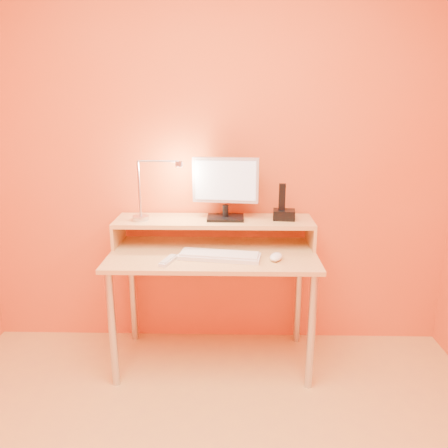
{
  "coord_description": "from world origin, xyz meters",
  "views": [
    {
      "loc": [
        0.12,
        -1.23,
        1.57
      ],
      "look_at": [
        0.07,
        1.13,
        0.91
      ],
      "focal_mm": 35.05,
      "sensor_mm": 36.0,
      "label": 1
    }
  ],
  "objects_px": {
    "monitor_panel": "(226,180)",
    "remote_control": "(168,261)",
    "phone_dock": "(284,215)",
    "keyboard": "(219,256)",
    "lamp_base": "(141,218)",
    "mouse": "(276,257)"
  },
  "relations": [
    {
      "from": "monitor_panel",
      "to": "remote_control",
      "type": "xyz_separation_m",
      "value": [
        -0.31,
        -0.33,
        -0.39
      ]
    },
    {
      "from": "monitor_panel",
      "to": "mouse",
      "type": "height_order",
      "value": "monitor_panel"
    },
    {
      "from": "phone_dock",
      "to": "keyboard",
      "type": "distance_m",
      "value": 0.49
    },
    {
      "from": "phone_dock",
      "to": "mouse",
      "type": "height_order",
      "value": "phone_dock"
    },
    {
      "from": "monitor_panel",
      "to": "phone_dock",
      "type": "distance_m",
      "value": 0.41
    },
    {
      "from": "lamp_base",
      "to": "mouse",
      "type": "height_order",
      "value": "lamp_base"
    },
    {
      "from": "keyboard",
      "to": "lamp_base",
      "type": "bearing_deg",
      "value": 164.16
    },
    {
      "from": "monitor_panel",
      "to": "keyboard",
      "type": "bearing_deg",
      "value": -90.17
    },
    {
      "from": "phone_dock",
      "to": "keyboard",
      "type": "height_order",
      "value": "phone_dock"
    },
    {
      "from": "keyboard",
      "to": "remote_control",
      "type": "xyz_separation_m",
      "value": [
        -0.28,
        -0.07,
        -0.0
      ]
    },
    {
      "from": "remote_control",
      "to": "phone_dock",
      "type": "bearing_deg",
      "value": 42.97
    },
    {
      "from": "monitor_panel",
      "to": "keyboard",
      "type": "relative_size",
      "value": 0.87
    },
    {
      "from": "keyboard",
      "to": "phone_dock",
      "type": "bearing_deg",
      "value": 42.42
    },
    {
      "from": "phone_dock",
      "to": "monitor_panel",
      "type": "bearing_deg",
      "value": -175.93
    },
    {
      "from": "lamp_base",
      "to": "mouse",
      "type": "distance_m",
      "value": 0.85
    },
    {
      "from": "monitor_panel",
      "to": "phone_dock",
      "type": "bearing_deg",
      "value": 4.47
    },
    {
      "from": "mouse",
      "to": "remote_control",
      "type": "relative_size",
      "value": 0.7
    },
    {
      "from": "monitor_panel",
      "to": "keyboard",
      "type": "distance_m",
      "value": 0.47
    },
    {
      "from": "monitor_panel",
      "to": "remote_control",
      "type": "height_order",
      "value": "monitor_panel"
    },
    {
      "from": "lamp_base",
      "to": "mouse",
      "type": "xyz_separation_m",
      "value": [
        0.8,
        -0.25,
        -0.15
      ]
    },
    {
      "from": "monitor_panel",
      "to": "remote_control",
      "type": "distance_m",
      "value": 0.6
    },
    {
      "from": "monitor_panel",
      "to": "phone_dock",
      "type": "xyz_separation_m",
      "value": [
        0.35,
        -0.01,
        -0.21
      ]
    }
  ]
}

